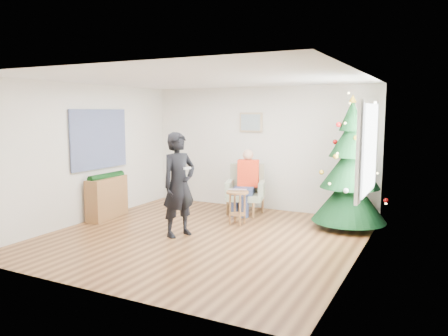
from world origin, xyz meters
The scene contains 19 objects.
floor centered at (0.00, 0.00, 0.00)m, with size 5.00×5.00×0.00m, color brown.
ceiling centered at (0.00, 0.00, 2.60)m, with size 5.00×5.00×0.00m, color white.
wall_back centered at (0.00, 2.50, 1.30)m, with size 5.00×5.00×0.00m, color silver.
wall_front centered at (0.00, -2.50, 1.30)m, with size 5.00×5.00×0.00m, color silver.
wall_left centered at (-2.50, 0.00, 1.30)m, with size 5.00×5.00×0.00m, color silver.
wall_right centered at (2.50, 0.00, 1.30)m, with size 5.00×5.00×0.00m, color silver.
window_panel centered at (2.47, 1.00, 1.50)m, with size 0.04×1.30×1.40m, color white.
curtains centered at (2.44, 1.00, 1.50)m, with size 0.05×1.75×1.50m.
christmas_tree centered at (2.05, 1.71, 1.07)m, with size 1.31×1.31×2.38m.
stool centered at (0.16, 1.04, 0.32)m, with size 0.41×0.41×0.62m.
laptop centered at (0.16, 1.04, 0.63)m, with size 0.34×0.22×0.03m, color silver.
armchair centered at (-0.06, 1.90, 0.37)m, with size 0.89×0.87×1.00m.
seated_person centered at (-0.04, 1.85, 0.67)m, with size 0.51×0.67×1.31m.
standing_man centered at (-0.39, -0.09, 0.87)m, with size 0.64×0.42×1.74m, color black.
game_controller centered at (-0.20, -0.12, 1.16)m, with size 0.04×0.13×0.04m, color white.
console centered at (-2.33, 0.31, 0.40)m, with size 0.30×1.00×0.80m, color brown.
garland centered at (-2.33, 0.31, 0.82)m, with size 0.14×0.14×0.90m, color black.
tapestry centered at (-2.46, 0.30, 1.55)m, with size 0.03×1.50×1.15m, color black.
framed_picture centered at (-0.20, 2.46, 1.85)m, with size 0.52×0.05×0.42m.
Camera 1 is at (3.52, -6.15, 2.09)m, focal length 35.00 mm.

